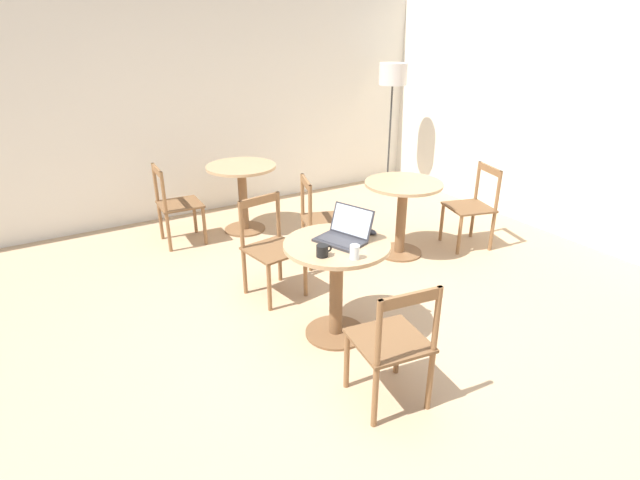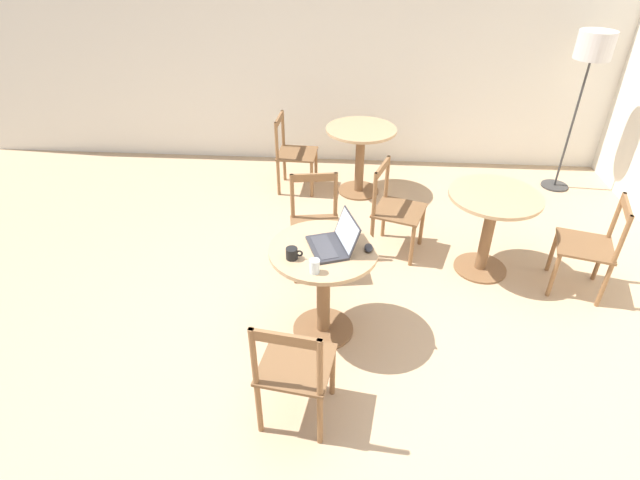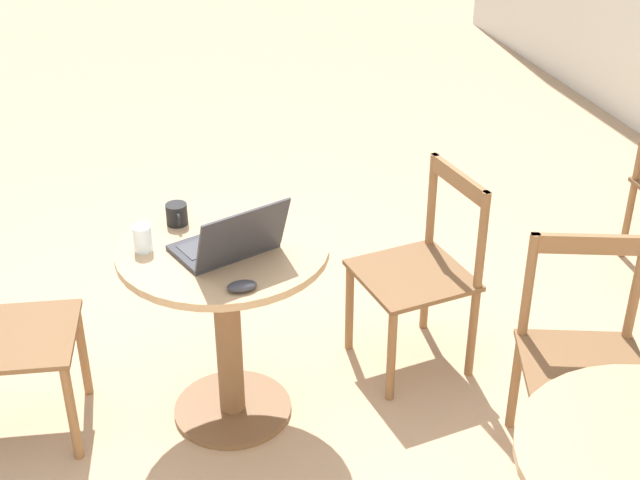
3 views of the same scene
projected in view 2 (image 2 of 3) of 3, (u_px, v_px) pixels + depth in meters
ground_plane at (319, 333)px, 3.81m from camera, size 16.00×16.00×0.00m
wall_back at (340, 50)px, 5.75m from camera, size 9.40×0.06×2.70m
cafe_table_near at (323, 273)px, 3.54m from camera, size 0.76×0.76×0.76m
cafe_table_mid at (491, 217)px, 4.19m from camera, size 0.76×0.76×0.76m
cafe_table_far at (360, 147)px, 5.44m from camera, size 0.76×0.76×0.76m
chair_near_back at (315, 225)px, 4.30m from camera, size 0.48×0.48×0.85m
chair_near_front at (294, 369)px, 2.95m from camera, size 0.48×0.48×0.85m
chair_mid_left at (395, 209)px, 4.52m from camera, size 0.54×0.54×0.85m
chair_mid_right at (591, 246)px, 4.03m from camera, size 0.53×0.53×0.85m
chair_far_left at (293, 153)px, 5.57m from camera, size 0.44×0.44×0.85m
floor_lamp at (592, 55)px, 5.02m from camera, size 0.36×0.36×1.71m
laptop at (333, 242)px, 3.40m from camera, size 0.39×0.42×0.22m
mouse at (369, 248)px, 3.40m from camera, size 0.06×0.10×0.03m
mug at (292, 253)px, 3.30m from camera, size 0.11×0.08×0.08m
drinking_glass at (315, 266)px, 3.17m from camera, size 0.07×0.07×0.10m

